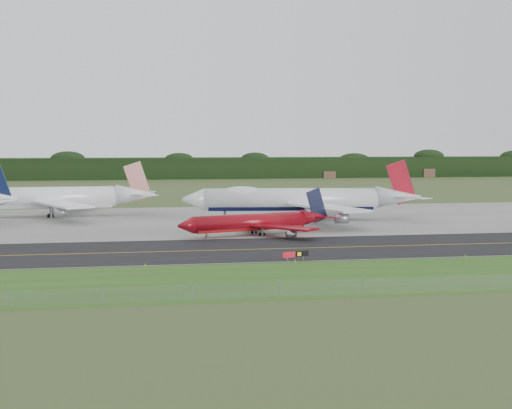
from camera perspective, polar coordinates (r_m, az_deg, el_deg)
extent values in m
plane|color=#3D4E24|center=(146.40, 0.52, -3.35)|extent=(600.00, 600.00, 0.00)
cube|color=#2B5719|center=(112.57, 3.61, -5.92)|extent=(400.00, 30.00, 0.01)
cube|color=black|center=(142.51, 0.80, -3.58)|extent=(400.00, 32.00, 0.02)
cube|color=gray|center=(196.43, -2.04, -1.20)|extent=(400.00, 78.00, 0.01)
cube|color=gold|center=(142.50, 0.80, -3.57)|extent=(400.00, 0.40, 0.00)
cube|color=silver|center=(127.47, 2.04, -4.60)|extent=(400.00, 0.25, 0.00)
plane|color=slate|center=(99.99, 5.31, -6.69)|extent=(320.00, 0.00, 320.00)
cylinder|color=slate|center=(99.99, 5.31, -6.69)|extent=(0.10, 0.10, 2.20)
cube|color=black|center=(418.69, -5.99, 2.92)|extent=(700.00, 24.00, 12.00)
cylinder|color=silver|center=(194.01, 2.78, 0.43)|extent=(47.43, 11.40, 5.98)
cube|color=black|center=(194.17, 2.77, -0.14)|extent=(44.92, 9.64, 2.09)
cone|color=silver|center=(193.27, -5.06, 0.40)|extent=(6.54, 6.62, 5.98)
cone|color=silver|center=(199.04, 11.33, 0.59)|extent=(13.03, 7.38, 5.98)
ellipsoid|color=silver|center=(193.06, -1.12, 0.90)|extent=(12.70, 6.46, 3.81)
cube|color=silver|center=(181.92, 5.74, -0.23)|extent=(16.44, 27.95, 0.51)
cube|color=silver|center=(208.20, 4.66, 0.45)|extent=(21.21, 27.12, 0.51)
cube|color=#B11423|center=(198.94, 11.54, 1.75)|extent=(8.59, 1.47, 12.38)
cylinder|color=gray|center=(182.15, 4.57, -0.72)|extent=(3.53, 2.87, 2.51)
cylinder|color=gray|center=(207.32, 3.67, -0.02)|extent=(3.53, 2.87, 2.51)
cylinder|color=gray|center=(171.55, 6.85, -1.10)|extent=(3.53, 2.87, 2.51)
cylinder|color=gray|center=(219.42, 4.74, 0.26)|extent=(3.53, 2.87, 2.51)
cylinder|color=black|center=(193.61, -2.51, -1.14)|extent=(1.12, 0.61, 1.08)
cylinder|color=slate|center=(191.50, 3.99, -0.77)|extent=(0.93, 0.93, 4.00)
cylinder|color=black|center=(191.65, 3.98, -1.21)|extent=(1.13, 0.66, 1.08)
cylinder|color=slate|center=(198.00, 3.76, -0.58)|extent=(0.93, 0.93, 4.00)
cylinder|color=black|center=(198.14, 3.76, -1.00)|extent=(1.13, 0.66, 1.08)
cylinder|color=maroon|center=(162.98, -0.54, -1.41)|extent=(27.64, 11.98, 3.76)
cube|color=maroon|center=(163.12, -0.54, -1.83)|extent=(26.03, 10.66, 1.32)
cone|color=maroon|center=(156.69, -5.67, -1.69)|extent=(4.45, 4.64, 3.76)
cone|color=maroon|center=(171.44, 4.73, -1.01)|extent=(8.13, 5.80, 3.76)
cube|color=maroon|center=(158.46, 2.25, -1.83)|extent=(14.17, 14.80, 0.42)
cube|color=maroon|center=(172.05, -0.27, -1.28)|extent=(6.98, 16.01, 0.42)
cube|color=black|center=(171.44, 4.88, -0.06)|extent=(5.75, 2.08, 8.56)
cylinder|color=gray|center=(155.26, 2.83, -2.36)|extent=(2.44, 2.13, 1.58)
cylinder|color=gray|center=(175.34, -0.89, -1.50)|extent=(2.44, 2.13, 1.58)
cylinder|color=black|center=(158.93, -3.96, -2.57)|extent=(0.74, 0.49, 0.68)
cylinder|color=slate|center=(162.40, 0.49, -2.17)|extent=(0.66, 0.66, 1.94)
cylinder|color=black|center=(162.48, 0.49, -2.40)|extent=(0.75, 0.53, 0.68)
cylinder|color=slate|center=(166.05, -0.17, -2.01)|extent=(0.66, 0.66, 1.94)
cylinder|color=black|center=(166.13, -0.17, -2.23)|extent=(0.75, 0.53, 0.68)
cylinder|color=white|center=(212.09, -16.94, 0.54)|extent=(42.93, 6.91, 5.95)
cube|color=silver|center=(212.25, -16.93, 0.02)|extent=(40.76, 5.38, 2.08)
cone|color=white|center=(210.83, -9.62, 0.79)|extent=(11.43, 6.20, 5.95)
cube|color=white|center=(199.30, -15.17, 0.01)|extent=(17.79, 25.41, 0.53)
cube|color=white|center=(223.68, -14.69, 0.55)|extent=(16.93, 25.56, 0.53)
cube|color=red|center=(210.60, -9.45, 1.84)|extent=(8.21, 0.66, 11.82)
cylinder|color=gray|center=(193.66, -15.39, -0.62)|extent=(3.30, 2.57, 2.50)
cylinder|color=gray|center=(229.66, -14.67, 0.26)|extent=(3.30, 2.57, 2.50)
cylinder|color=slate|center=(208.81, -16.08, -0.51)|extent=(0.85, 0.85, 3.75)
cylinder|color=black|center=(208.94, -16.07, -0.88)|extent=(1.08, 0.56, 1.07)
cylinder|color=slate|center=(215.29, -15.92, -0.34)|extent=(0.85, 0.85, 3.75)
cylinder|color=black|center=(215.42, -15.91, -0.70)|extent=(1.08, 0.56, 1.07)
cylinder|color=slate|center=(127.45, 2.53, -4.44)|extent=(0.13, 0.13, 0.77)
cylinder|color=slate|center=(129.15, 3.79, -4.32)|extent=(0.13, 0.13, 0.77)
cube|color=#A30C19|center=(127.48, 2.65, -4.04)|extent=(2.35, 0.97, 0.99)
cube|color=black|center=(128.55, 3.45, -3.97)|extent=(1.10, 0.54, 0.99)
cube|color=black|center=(129.25, 3.95, -3.92)|extent=(1.31, 0.62, 0.99)
cylinder|color=yellow|center=(123.98, -8.86, -4.83)|extent=(0.16, 0.16, 0.50)
cylinder|color=yellow|center=(126.94, 3.13, -4.55)|extent=(0.16, 0.16, 0.50)
cylinder|color=yellow|center=(137.52, 16.40, -4.00)|extent=(0.16, 0.16, 0.50)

